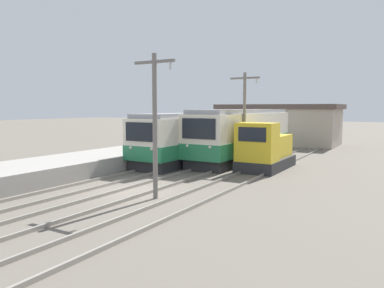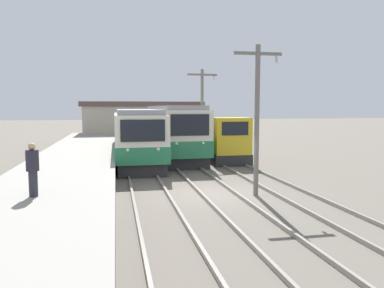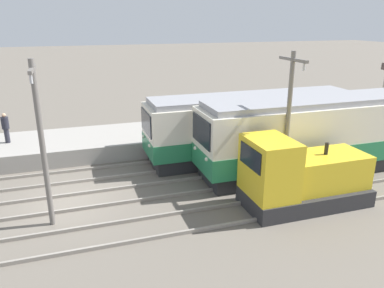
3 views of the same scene
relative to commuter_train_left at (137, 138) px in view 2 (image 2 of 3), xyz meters
name	(u,v)px [view 2 (image 2 of 3)]	position (x,y,z in m)	size (l,w,h in m)	color
ground_plane	(212,194)	(2.60, -9.91, -1.64)	(200.00, 200.00, 0.00)	#665E54
platform_left	(56,190)	(-3.65, -9.91, -1.18)	(4.50, 54.00, 0.92)	gray
track_left	(151,195)	(0.00, -9.91, -1.57)	(1.54, 60.00, 0.14)	gray
track_center	(217,192)	(2.80, -9.91, -1.57)	(1.54, 60.00, 0.14)	gray
track_right	(283,189)	(5.80, -9.91, -1.57)	(1.54, 60.00, 0.14)	gray
commuter_train_left	(137,138)	(0.00, 0.00, 0.00)	(2.84, 12.01, 3.51)	#28282B
commuter_train_center	(172,133)	(2.80, 2.90, 0.11)	(2.84, 13.98, 3.76)	#28282B
shunting_locomotive	(224,144)	(5.80, -0.80, -0.43)	(2.40, 5.20, 3.00)	#28282B
catenary_mast_near	(257,114)	(4.31, -10.49, 1.74)	(2.00, 0.20, 6.14)	slate
catenary_mast_mid	(202,111)	(4.31, -0.62, 1.74)	(2.00, 0.20, 6.14)	slate
person_on_platform	(33,167)	(-3.84, -12.91, 0.18)	(0.38, 0.38, 1.65)	#282833
station_building	(142,121)	(1.44, 16.09, 0.51)	(12.60, 6.30, 4.24)	#AD9E8E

